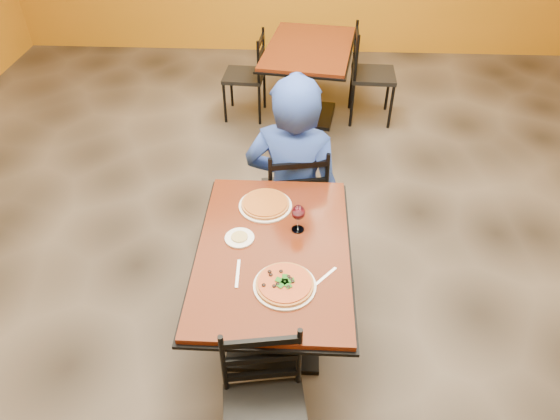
# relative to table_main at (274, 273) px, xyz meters

# --- Properties ---
(floor) EXTENTS (7.00, 8.00, 0.01)m
(floor) POSITION_rel_table_main_xyz_m (0.00, 0.50, -0.56)
(floor) COLOR black
(floor) RESTS_ON ground
(table_main) EXTENTS (0.83, 1.23, 0.75)m
(table_main) POSITION_rel_table_main_xyz_m (0.00, 0.00, 0.00)
(table_main) COLOR #57220D
(table_main) RESTS_ON floor
(table_second) EXTENTS (0.98, 1.31, 0.75)m
(table_second) POSITION_rel_table_main_xyz_m (0.18, 2.77, -0.00)
(table_second) COLOR #57220D
(table_second) RESTS_ON floor
(chair_main_far) EXTENTS (0.47, 0.47, 0.89)m
(chair_main_far) POSITION_rel_table_main_xyz_m (0.09, 0.85, -0.11)
(chair_main_far) COLOR black
(chair_main_far) RESTS_ON floor
(chair_second_left) EXTENTS (0.41, 0.41, 0.86)m
(chair_second_left) POSITION_rel_table_main_xyz_m (-0.46, 2.77, -0.13)
(chair_second_left) COLOR black
(chair_second_left) RESTS_ON floor
(chair_second_right) EXTENTS (0.44, 0.44, 0.93)m
(chair_second_right) POSITION_rel_table_main_xyz_m (0.82, 2.77, -0.09)
(chair_second_right) COLOR black
(chair_second_right) RESTS_ON floor
(diner) EXTENTS (0.74, 0.56, 1.38)m
(diner) POSITION_rel_table_main_xyz_m (0.09, 0.80, 0.13)
(diner) COLOR #1C299A
(diner) RESTS_ON floor
(plate_main) EXTENTS (0.31, 0.31, 0.01)m
(plate_main) POSITION_rel_table_main_xyz_m (0.07, -0.26, 0.20)
(plate_main) COLOR white
(plate_main) RESTS_ON table_main
(pizza_main) EXTENTS (0.28, 0.28, 0.02)m
(pizza_main) POSITION_rel_table_main_xyz_m (0.07, -0.26, 0.21)
(pizza_main) COLOR maroon
(pizza_main) RESTS_ON plate_main
(plate_far) EXTENTS (0.31, 0.31, 0.01)m
(plate_far) POSITION_rel_table_main_xyz_m (-0.07, 0.35, 0.20)
(plate_far) COLOR white
(plate_far) RESTS_ON table_main
(pizza_far) EXTENTS (0.28, 0.28, 0.02)m
(pizza_far) POSITION_rel_table_main_xyz_m (-0.07, 0.35, 0.21)
(pizza_far) COLOR #B77E23
(pizza_far) RESTS_ON plate_far
(side_plate) EXTENTS (0.16, 0.16, 0.01)m
(side_plate) POSITION_rel_table_main_xyz_m (-0.19, 0.07, 0.20)
(side_plate) COLOR white
(side_plate) RESTS_ON table_main
(dip) EXTENTS (0.09, 0.09, 0.01)m
(dip) POSITION_rel_table_main_xyz_m (-0.19, 0.07, 0.21)
(dip) COLOR tan
(dip) RESTS_ON side_plate
(wine_glass) EXTENTS (0.08, 0.08, 0.18)m
(wine_glass) POSITION_rel_table_main_xyz_m (0.13, 0.16, 0.28)
(wine_glass) COLOR white
(wine_glass) RESTS_ON table_main
(fork) EXTENTS (0.02, 0.19, 0.00)m
(fork) POSITION_rel_table_main_xyz_m (-0.17, -0.19, 0.20)
(fork) COLOR silver
(fork) RESTS_ON table_main
(knife) EXTENTS (0.15, 0.17, 0.00)m
(knife) POSITION_rel_table_main_xyz_m (0.26, -0.21, 0.20)
(knife) COLOR silver
(knife) RESTS_ON table_main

